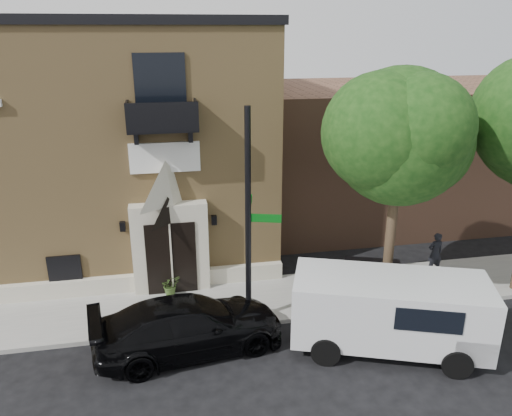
{
  "coord_description": "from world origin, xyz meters",
  "views": [
    {
      "loc": [
        -1.1,
        -13.31,
        8.89
      ],
      "look_at": [
        1.87,
        2.0,
        3.27
      ],
      "focal_mm": 35.0,
      "sensor_mm": 36.0,
      "label": 1
    }
  ],
  "objects_px": {
    "cargo_van": "(397,311)",
    "dumpster": "(371,280)",
    "fire_hydrant": "(378,296)",
    "pedestrian_near": "(435,253)",
    "black_sedan": "(189,326)",
    "street_sign": "(249,220)"
  },
  "relations": [
    {
      "from": "cargo_van",
      "to": "dumpster",
      "type": "height_order",
      "value": "cargo_van"
    },
    {
      "from": "fire_hydrant",
      "to": "pedestrian_near",
      "type": "relative_size",
      "value": 0.48
    },
    {
      "from": "black_sedan",
      "to": "cargo_van",
      "type": "relative_size",
      "value": 0.93
    },
    {
      "from": "fire_hydrant",
      "to": "black_sedan",
      "type": "bearing_deg",
      "value": -171.27
    },
    {
      "from": "black_sedan",
      "to": "dumpster",
      "type": "distance_m",
      "value": 6.51
    },
    {
      "from": "black_sedan",
      "to": "pedestrian_near",
      "type": "distance_m",
      "value": 9.8
    },
    {
      "from": "black_sedan",
      "to": "pedestrian_near",
      "type": "bearing_deg",
      "value": -81.49
    },
    {
      "from": "dumpster",
      "to": "pedestrian_near",
      "type": "bearing_deg",
      "value": 41.28
    },
    {
      "from": "dumpster",
      "to": "pedestrian_near",
      "type": "height_order",
      "value": "pedestrian_near"
    },
    {
      "from": "street_sign",
      "to": "pedestrian_near",
      "type": "distance_m",
      "value": 8.09
    },
    {
      "from": "street_sign",
      "to": "pedestrian_near",
      "type": "relative_size",
      "value": 4.17
    },
    {
      "from": "street_sign",
      "to": "cargo_van",
      "type": "bearing_deg",
      "value": -11.58
    },
    {
      "from": "black_sedan",
      "to": "fire_hydrant",
      "type": "bearing_deg",
      "value": -89.75
    },
    {
      "from": "street_sign",
      "to": "fire_hydrant",
      "type": "height_order",
      "value": "street_sign"
    },
    {
      "from": "street_sign",
      "to": "fire_hydrant",
      "type": "bearing_deg",
      "value": 16.22
    },
    {
      "from": "cargo_van",
      "to": "dumpster",
      "type": "bearing_deg",
      "value": 100.97
    },
    {
      "from": "pedestrian_near",
      "to": "fire_hydrant",
      "type": "bearing_deg",
      "value": 29.2
    },
    {
      "from": "street_sign",
      "to": "fire_hydrant",
      "type": "relative_size",
      "value": 8.74
    },
    {
      "from": "cargo_van",
      "to": "street_sign",
      "type": "height_order",
      "value": "street_sign"
    },
    {
      "from": "cargo_van",
      "to": "pedestrian_near",
      "type": "xyz_separation_m",
      "value": [
        3.5,
        3.97,
        -0.29
      ]
    },
    {
      "from": "street_sign",
      "to": "pedestrian_near",
      "type": "height_order",
      "value": "street_sign"
    },
    {
      "from": "cargo_van",
      "to": "pedestrian_near",
      "type": "distance_m",
      "value": 5.3
    }
  ]
}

